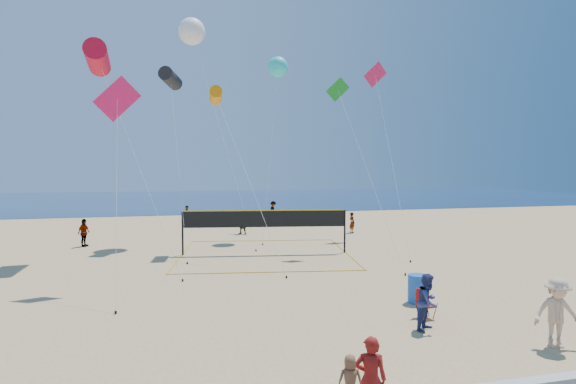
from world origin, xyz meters
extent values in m
plane|color=tan|center=(0.00, 0.00, 0.00)|extent=(120.00, 120.00, 0.00)
cube|color=navy|center=(0.00, 62.00, 0.01)|extent=(140.00, 50.00, 0.03)
imported|color=maroon|center=(-0.26, -2.62, 0.83)|extent=(0.71, 0.60, 1.66)
imported|color=brown|center=(-0.81, -2.98, 1.05)|extent=(0.49, 0.37, 0.90)
imported|color=navy|center=(3.47, 1.49, 0.84)|extent=(1.04, 1.00, 1.69)
imported|color=#CFA98A|center=(6.12, -0.52, 0.94)|extent=(1.37, 1.04, 1.88)
imported|color=gray|center=(-9.30, 19.40, 0.86)|extent=(0.82, 1.09, 1.72)
imported|color=gray|center=(0.96, 22.34, 0.80)|extent=(1.52, 1.13, 1.59)
imported|color=gray|center=(8.99, 20.93, 0.77)|extent=(0.45, 0.61, 1.53)
imported|color=gray|center=(-2.78, 31.13, 0.73)|extent=(0.78, 0.65, 1.46)
imported|color=gray|center=(5.19, 31.22, 0.85)|extent=(0.83, 1.20, 1.71)
cube|color=#A91613|center=(3.98, 2.41, 0.41)|extent=(0.55, 0.51, 0.05)
cube|color=#A91613|center=(3.95, 2.61, 0.68)|extent=(0.50, 0.10, 0.50)
cylinder|color=black|center=(3.80, 2.21, 0.23)|extent=(0.05, 0.26, 0.65)
cylinder|color=black|center=(3.76, 2.57, 0.23)|extent=(0.05, 0.26, 0.65)
cylinder|color=black|center=(4.20, 2.26, 0.23)|extent=(0.05, 0.26, 0.65)
cylinder|color=black|center=(4.16, 2.62, 0.23)|extent=(0.05, 0.26, 0.65)
cylinder|color=blue|center=(4.58, 3.98, 0.51)|extent=(0.88, 0.88, 1.01)
cylinder|color=black|center=(-3.44, 15.10, 1.22)|extent=(0.10, 0.10, 2.43)
cylinder|color=black|center=(5.56, 13.64, 1.22)|extent=(0.10, 0.10, 2.43)
cube|color=black|center=(1.06, 14.37, 1.98)|extent=(9.00, 1.48, 0.91)
cube|color=gold|center=(1.06, 14.37, 2.46)|extent=(9.01, 1.49, 0.06)
cube|color=gold|center=(0.33, 9.87, 0.01)|extent=(9.21, 1.54, 0.02)
cube|color=gold|center=(1.79, 18.87, 0.01)|extent=(9.21, 1.54, 0.02)
cylinder|color=red|center=(-7.74, 15.73, 10.70)|extent=(1.32, 2.85, 1.52)
cylinder|color=silver|center=(-5.64, 12.43, 5.38)|extent=(4.22, 6.61, 10.66)
cylinder|color=black|center=(-3.54, 9.13, 0.05)|extent=(0.08, 0.08, 0.10)
cylinder|color=black|center=(-4.01, 19.35, 10.49)|extent=(1.52, 2.31, 1.17)
cylinder|color=silver|center=(-3.63, 16.01, 5.27)|extent=(0.76, 6.69, 10.45)
cylinder|color=black|center=(-3.26, 12.67, 0.05)|extent=(0.08, 0.08, 0.10)
cylinder|color=orange|center=(-1.43, 16.54, 9.10)|extent=(0.85, 1.78, 0.95)
cylinder|color=silver|center=(-0.27, 12.58, 4.58)|extent=(2.33, 7.93, 9.06)
cylinder|color=black|center=(0.89, 8.63, 0.05)|extent=(0.08, 0.08, 0.10)
cube|color=#F4195B|center=(-6.08, 9.62, 7.69)|extent=(1.92, 0.28, 1.90)
cylinder|color=silver|center=(-5.92, 7.45, 3.87)|extent=(0.33, 4.34, 7.65)
cylinder|color=black|center=(-5.76, 5.29, 0.05)|extent=(0.08, 0.08, 0.10)
cube|color=#189125|center=(5.35, 14.34, 9.36)|extent=(1.40, 0.25, 1.39)
cylinder|color=silver|center=(5.77, 11.06, 4.70)|extent=(0.86, 6.56, 9.32)
cylinder|color=black|center=(6.19, 7.79, 0.05)|extent=(0.08, 0.08, 0.10)
cube|color=#DF2154|center=(10.14, 19.61, 11.51)|extent=(1.89, 0.25, 1.88)
cylinder|color=silver|center=(9.00, 14.95, 5.78)|extent=(2.29, 9.32, 11.47)
cylinder|color=black|center=(7.87, 10.30, 0.05)|extent=(0.08, 0.08, 0.10)
sphere|color=white|center=(-2.60, 20.82, 13.95)|extent=(1.92, 1.92, 1.78)
cylinder|color=silver|center=(-0.95, 18.05, 7.00)|extent=(3.33, 5.56, 13.90)
cylinder|color=black|center=(0.71, 15.28, 0.05)|extent=(0.08, 0.08, 0.10)
sphere|color=#2BDAD8|center=(3.28, 20.78, 11.92)|extent=(1.51, 1.51, 1.42)
cylinder|color=silver|center=(2.38, 19.02, 5.98)|extent=(1.81, 3.54, 11.87)
cylinder|color=black|center=(1.49, 17.26, 0.05)|extent=(0.08, 0.08, 0.10)
camera|label=1|loc=(-3.78, -10.26, 4.81)|focal=28.00mm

